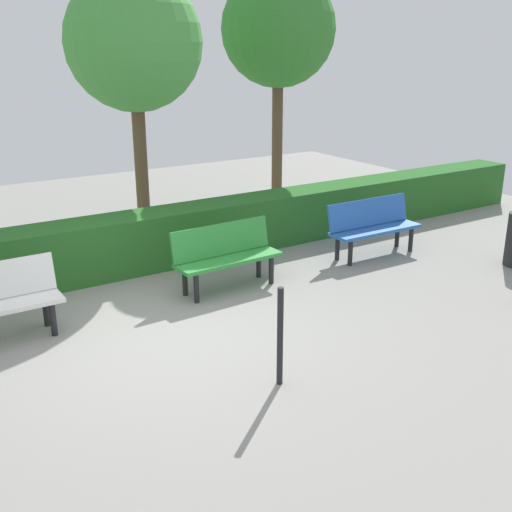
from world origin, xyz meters
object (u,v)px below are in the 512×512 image
object	(u,v)px
tree_near	(278,30)
tree_mid	(134,44)
bench_green	(226,254)
bench_blue	(373,225)

from	to	relation	value
tree_near	tree_mid	bearing A→B (deg)	6.78
bench_green	bench_blue	bearing A→B (deg)	177.61
tree_mid	bench_blue	bearing A→B (deg)	131.93
bench_blue	tree_mid	bearing A→B (deg)	-47.53
bench_green	tree_mid	xyz separation A→B (m)	(-0.04, -2.85, 2.65)
tree_near	tree_mid	world-z (taller)	tree_near
bench_blue	tree_mid	world-z (taller)	tree_mid
bench_green	tree_mid	world-z (taller)	tree_mid
tree_near	bench_green	bearing A→B (deg)	46.73
bench_blue	bench_green	xyz separation A→B (m)	(2.61, -0.01, -0.00)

